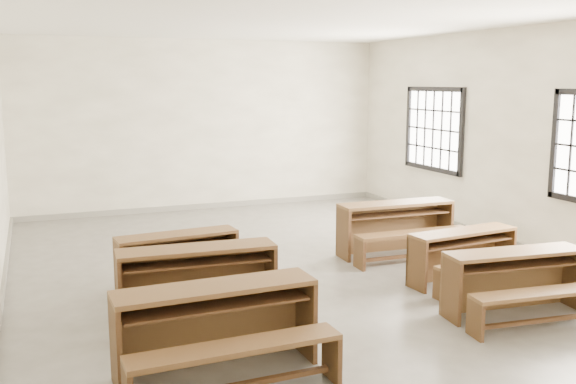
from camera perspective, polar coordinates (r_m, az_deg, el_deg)
name	(u,v)px	position (r m, az deg, el deg)	size (l,w,h in m)	color
room	(295,104)	(8.27, 0.58, 7.87)	(8.50, 8.50, 3.20)	gray
desk_set_0	(218,324)	(5.44, -6.24, -11.58)	(1.71, 0.92, 0.76)	brown
desk_set_1	(198,277)	(6.74, -7.96, -7.49)	(1.68, 0.95, 0.73)	brown
desk_set_2	(179,256)	(7.74, -9.68, -5.66)	(1.50, 0.87, 0.65)	brown
desk_set_3	(517,278)	(7.14, 19.70, -7.25)	(1.60, 0.94, 0.69)	brown
desk_set_4	(465,253)	(8.09, 15.46, -5.23)	(1.49, 0.88, 0.64)	brown
desk_set_5	(397,225)	(9.16, 9.69, -2.87)	(1.69, 0.91, 0.75)	brown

